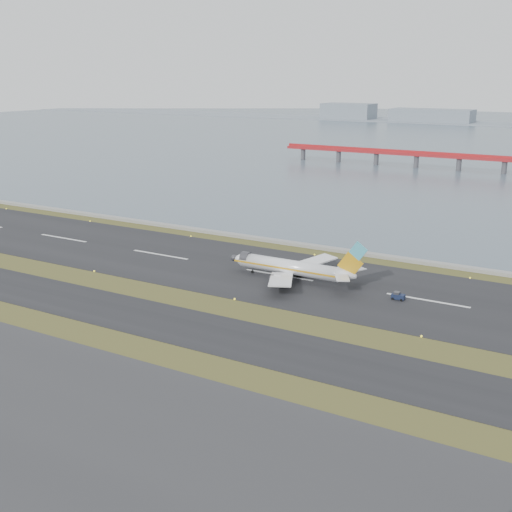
# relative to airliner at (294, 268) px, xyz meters

# --- Properties ---
(ground) EXTENTS (1000.00, 1000.00, 0.00)m
(ground) POSITION_rel_airliner_xyz_m (-5.44, -27.96, -3.46)
(ground) COLOR #334016
(ground) RESTS_ON ground
(apron_strip) EXTENTS (1000.00, 50.00, 0.10)m
(apron_strip) POSITION_rel_airliner_xyz_m (-5.44, -82.96, -3.41)
(apron_strip) COLOR #2E2E31
(apron_strip) RESTS_ON ground
(taxiway_strip) EXTENTS (1000.00, 18.00, 0.10)m
(taxiway_strip) POSITION_rel_airliner_xyz_m (-5.44, -39.96, -3.41)
(taxiway_strip) COLOR black
(taxiway_strip) RESTS_ON ground
(runway_strip) EXTENTS (1000.00, 45.00, 0.10)m
(runway_strip) POSITION_rel_airliner_xyz_m (-5.44, 2.04, -3.41)
(runway_strip) COLOR black
(runway_strip) RESTS_ON ground
(seawall) EXTENTS (1000.00, 2.50, 1.00)m
(seawall) POSITION_rel_airliner_xyz_m (-5.44, 32.04, -2.96)
(seawall) COLOR gray
(seawall) RESTS_ON ground
(red_pier) EXTENTS (260.00, 5.00, 10.20)m
(red_pier) POSITION_rel_airliner_xyz_m (14.56, 222.04, 3.82)
(red_pier) COLOR #AA1D21
(red_pier) RESTS_ON ground
(airliner) EXTENTS (38.52, 32.89, 12.80)m
(airliner) POSITION_rel_airliner_xyz_m (0.00, 0.00, 0.00)
(airliner) COLOR white
(airliner) RESTS_ON ground
(pushback_tug) EXTENTS (3.06, 1.82, 1.96)m
(pushback_tug) POSITION_rel_airliner_xyz_m (28.22, -0.87, -2.51)
(pushback_tug) COLOR #141D39
(pushback_tug) RESTS_ON ground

